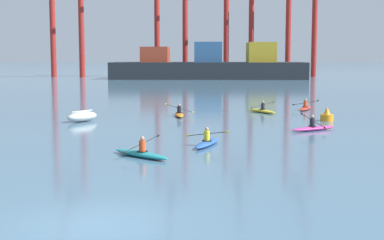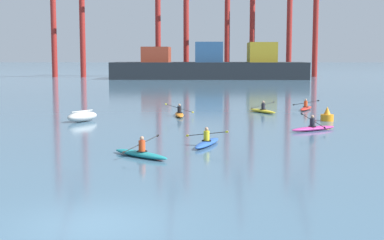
{
  "view_description": "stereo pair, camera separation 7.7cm",
  "coord_description": "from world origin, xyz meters",
  "views": [
    {
      "loc": [
        2.97,
        -14.3,
        4.49
      ],
      "look_at": [
        2.15,
        19.25,
        0.6
      ],
      "focal_mm": 51.56,
      "sensor_mm": 36.0,
      "label": 1
    },
    {
      "loc": [
        3.05,
        -14.29,
        4.49
      ],
      "look_at": [
        2.15,
        19.25,
        0.6
      ],
      "focal_mm": 51.56,
      "sensor_mm": 36.0,
      "label": 2
    }
  ],
  "objects": [
    {
      "name": "kayak_magenta",
      "position": [
        9.53,
        19.02,
        0.17
      ],
      "size": [
        3.2,
        2.32,
        1.01
      ],
      "color": "#C13384",
      "rests_on": "ground"
    },
    {
      "name": "kayak_teal",
      "position": [
        0.1,
        9.94,
        0.17
      ],
      "size": [
        2.94,
        2.71,
        0.95
      ],
      "color": "teal",
      "rests_on": "ground"
    },
    {
      "name": "kayak_orange",
      "position": [
        1.0,
        26.86,
        0.17
      ],
      "size": [
        2.2,
        3.45,
        1.0
      ],
      "color": "orange",
      "rests_on": "ground"
    },
    {
      "name": "kayak_yellow",
      "position": [
        7.53,
        29.72,
        0.17
      ],
      "size": [
        2.18,
        3.26,
        0.95
      ],
      "color": "yellow",
      "rests_on": "ground"
    },
    {
      "name": "gantry_crane_east_mid",
      "position": [
        10.48,
        111.43,
        16.08
      ],
      "size": [
        6.86,
        17.95,
        31.24
      ],
      "color": "maroon",
      "rests_on": "ground"
    },
    {
      "name": "kayak_red",
      "position": [
        11.39,
        32.0,
        0.17
      ],
      "size": [
        2.1,
        3.37,
        0.95
      ],
      "color": "red",
      "rests_on": "ground"
    },
    {
      "name": "container_barge",
      "position": [
        3.7,
        96.69,
        2.51
      ],
      "size": [
        38.38,
        11.83,
        7.27
      ],
      "color": "#1E2328",
      "rests_on": "ground"
    },
    {
      "name": "channel_buoy",
      "position": [
        11.47,
        24.16,
        0.36
      ],
      "size": [
        0.9,
        0.9,
        1.0
      ],
      "color": "orange",
      "rests_on": "ground"
    },
    {
      "name": "kayak_blue",
      "position": [
        3.08,
        13.2,
        0.17
      ],
      "size": [
        2.18,
        3.42,
        0.95
      ],
      "color": "#2856B2",
      "rests_on": "ground"
    },
    {
      "name": "ground_plane",
      "position": [
        0.0,
        0.0,
        0.0
      ],
      "size": [
        800.0,
        800.0,
        0.0
      ],
      "primitive_type": "plane",
      "color": "#476B84"
    },
    {
      "name": "capsized_dinghy",
      "position": [
        -5.55,
        23.32,
        0.35
      ],
      "size": [
        2.33,
        2.78,
        0.76
      ],
      "color": "beige",
      "rests_on": "ground"
    }
  ]
}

